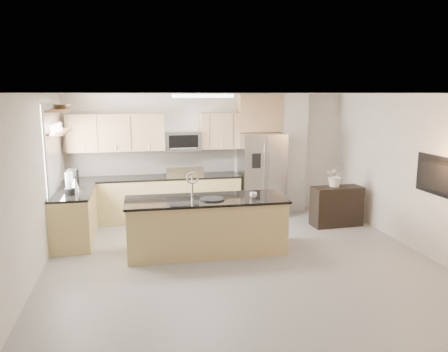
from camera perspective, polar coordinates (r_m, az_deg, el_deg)
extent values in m
plane|color=gray|center=(6.72, 2.94, -12.06)|extent=(6.50, 6.50, 0.00)
cube|color=white|center=(6.20, 3.17, 10.72)|extent=(6.00, 6.50, 0.02)
cube|color=silver|center=(9.46, -1.91, 2.81)|extent=(6.00, 0.02, 2.60)
cube|color=silver|center=(3.42, 17.22, -12.10)|extent=(6.00, 0.02, 2.60)
cube|color=silver|center=(6.30, -24.44, -2.16)|extent=(0.02, 6.50, 2.60)
cube|color=silver|center=(7.65, 25.36, -0.10)|extent=(0.02, 6.50, 2.60)
cube|color=tan|center=(9.18, -9.10, -3.03)|extent=(3.55, 0.65, 0.88)
cube|color=black|center=(9.08, -9.19, -0.21)|extent=(3.55, 0.66, 0.04)
cube|color=beige|center=(9.35, -9.32, 1.84)|extent=(3.55, 0.02, 0.52)
cube|color=tan|center=(8.21, -18.95, -5.13)|extent=(0.65, 1.50, 0.88)
cube|color=black|center=(8.10, -19.15, -2.00)|extent=(0.66, 1.50, 0.04)
cube|color=black|center=(9.22, -5.22, -2.81)|extent=(0.76, 0.64, 0.90)
cube|color=black|center=(9.13, -5.27, 0.03)|extent=(0.76, 0.62, 0.03)
cube|color=#AAAAAC|center=(8.81, -5.06, 0.41)|extent=(0.76, 0.04, 0.22)
cube|color=tan|center=(9.12, -13.92, 5.53)|extent=(1.92, 0.33, 0.75)
cube|color=tan|center=(9.28, -0.60, 5.92)|extent=(0.82, 0.33, 0.75)
cube|color=#AAAAAC|center=(9.15, -5.43, 4.58)|extent=(0.76, 0.40, 0.40)
cube|color=black|center=(8.95, -5.30, 4.45)|extent=(0.60, 0.02, 0.28)
cube|color=#AAAAAC|center=(9.41, 4.87, 0.20)|extent=(0.92, 0.75, 1.78)
cube|color=gray|center=(9.05, 5.55, -0.23)|extent=(0.02, 0.01, 1.69)
cube|color=black|center=(8.92, 4.25, 1.98)|extent=(0.18, 0.03, 0.30)
cube|color=beige|center=(9.79, 8.81, 2.96)|extent=(0.60, 0.30, 2.60)
cube|color=white|center=(8.02, -21.67, 3.17)|extent=(0.03, 1.05, 1.55)
cube|color=white|center=(8.02, -21.56, 3.17)|extent=(0.03, 1.15, 1.65)
cube|color=brown|center=(8.07, -20.75, 5.41)|extent=(0.30, 1.20, 0.04)
cube|color=brown|center=(8.05, -20.92, 8.03)|extent=(0.30, 1.20, 0.04)
cube|color=white|center=(7.68, -2.85, 10.41)|extent=(1.00, 0.50, 0.06)
cube|color=tan|center=(7.29, -2.34, -6.57)|extent=(2.58, 0.93, 0.87)
cube|color=black|center=(7.17, -2.37, -3.10)|extent=(2.64, 0.99, 0.04)
cube|color=black|center=(7.14, -3.94, -3.29)|extent=(0.54, 0.39, 0.01)
cylinder|color=#AAAAAC|center=(7.30, -4.18, -1.33)|extent=(0.03, 0.03, 0.34)
torus|color=#AAAAAC|center=(7.22, -4.14, -0.26)|extent=(0.21, 0.03, 0.21)
cube|color=black|center=(8.99, 14.48, -3.83)|extent=(1.01, 0.46, 0.79)
imported|color=white|center=(7.20, 3.86, -2.51)|extent=(0.15, 0.15, 0.09)
cylinder|color=black|center=(7.08, -1.55, -3.01)|extent=(0.42, 0.42, 0.02)
cylinder|color=black|center=(7.77, -19.49, -1.96)|extent=(0.17, 0.17, 0.12)
cylinder|color=silver|center=(7.73, -19.58, -0.55)|extent=(0.13, 0.13, 0.27)
cone|color=#AAAAAC|center=(8.04, -18.88, -1.06)|extent=(0.21, 0.21, 0.24)
cylinder|color=black|center=(8.02, -18.93, -0.16)|extent=(0.04, 0.04, 0.04)
cube|color=black|center=(8.29, -19.16, -0.36)|extent=(0.19, 0.23, 0.34)
cylinder|color=#AAAAAC|center=(8.25, -19.18, -0.99)|extent=(0.11, 0.11, 0.12)
imported|color=#AAAAAC|center=(8.44, -20.53, 8.62)|extent=(0.51, 0.51, 0.10)
imported|color=white|center=(8.84, 14.41, 0.71)|extent=(0.71, 0.65, 0.65)
imported|color=black|center=(7.43, 25.75, -0.03)|extent=(0.14, 1.08, 0.62)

